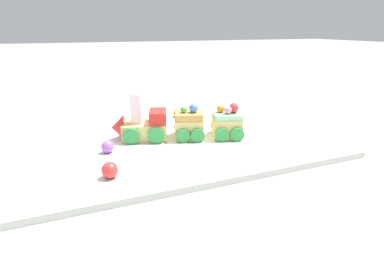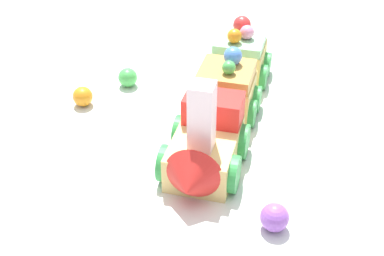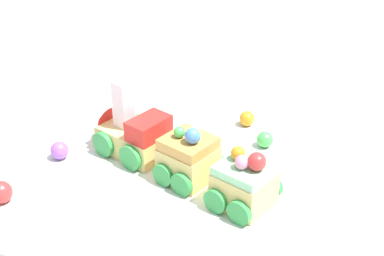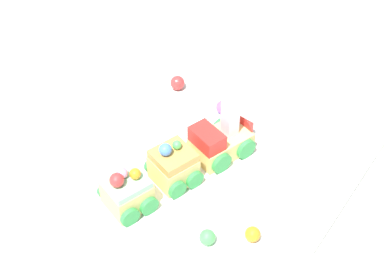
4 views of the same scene
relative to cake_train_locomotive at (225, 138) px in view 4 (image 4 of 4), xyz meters
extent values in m
plane|color=gray|center=(-0.08, 0.01, -0.04)|extent=(10.00, 10.00, 0.00)
cube|color=silver|center=(-0.08, 0.01, -0.03)|extent=(0.63, 0.44, 0.01)
cube|color=#E5C675|center=(-0.01, 0.00, -0.01)|extent=(0.11, 0.08, 0.04)
cube|color=red|center=(-0.04, 0.01, 0.02)|extent=(0.05, 0.06, 0.03)
cone|color=red|center=(0.05, -0.01, 0.00)|extent=(0.04, 0.06, 0.05)
cube|color=white|center=(0.01, 0.00, 0.02)|extent=(0.03, 0.03, 0.02)
cube|color=white|center=(0.01, 0.00, 0.04)|extent=(0.03, 0.03, 0.02)
cube|color=white|center=(0.01, 0.00, 0.06)|extent=(0.03, 0.03, 0.02)
cylinder|color=green|center=(0.01, -0.04, -0.01)|extent=(0.04, 0.02, 0.04)
cylinder|color=green|center=(0.03, 0.03, -0.01)|extent=(0.04, 0.02, 0.04)
cylinder|color=green|center=(-0.04, -0.02, -0.01)|extent=(0.04, 0.02, 0.04)
cylinder|color=green|center=(-0.02, 0.04, -0.01)|extent=(0.04, 0.02, 0.04)
cube|color=#E5C675|center=(-0.10, 0.03, -0.01)|extent=(0.07, 0.07, 0.04)
cube|color=#CC9347|center=(-0.10, 0.03, 0.02)|extent=(0.07, 0.07, 0.01)
sphere|color=#4C84E0|center=(-0.11, 0.04, 0.04)|extent=(0.02, 0.02, 0.02)
sphere|color=#4CBC56|center=(-0.09, 0.03, 0.04)|extent=(0.02, 0.02, 0.01)
cylinder|color=green|center=(-0.09, -0.01, -0.01)|extent=(0.03, 0.02, 0.03)
cylinder|color=green|center=(-0.07, 0.06, -0.01)|extent=(0.03, 0.02, 0.03)
cylinder|color=green|center=(-0.12, 0.00, -0.01)|extent=(0.03, 0.02, 0.03)
cylinder|color=green|center=(-0.11, 0.07, -0.01)|extent=(0.03, 0.02, 0.03)
cube|color=#E5C675|center=(-0.18, 0.05, -0.01)|extent=(0.07, 0.07, 0.04)
cube|color=#93DBA3|center=(-0.18, 0.05, 0.02)|extent=(0.07, 0.07, 0.01)
sphere|color=red|center=(-0.19, 0.06, 0.04)|extent=(0.03, 0.03, 0.02)
sphere|color=pink|center=(-0.18, 0.06, 0.03)|extent=(0.02, 0.02, 0.02)
sphere|color=orange|center=(-0.17, 0.05, 0.03)|extent=(0.02, 0.02, 0.02)
cylinder|color=green|center=(-0.17, 0.02, -0.01)|extent=(0.03, 0.02, 0.03)
cylinder|color=green|center=(-0.15, 0.08, -0.01)|extent=(0.03, 0.02, 0.03)
cylinder|color=green|center=(-0.21, 0.03, -0.01)|extent=(0.03, 0.02, 0.03)
cylinder|color=green|center=(-0.19, 0.09, -0.01)|extent=(0.03, 0.02, 0.03)
sphere|color=#9956C6|center=(0.08, 0.05, -0.02)|extent=(0.02, 0.02, 0.02)
sphere|color=red|center=(0.09, 0.16, -0.01)|extent=(0.03, 0.03, 0.03)
sphere|color=orange|center=(-0.13, -0.13, -0.02)|extent=(0.02, 0.02, 0.02)
sphere|color=#4CBC56|center=(-0.17, -0.08, -0.02)|extent=(0.02, 0.02, 0.02)
camera|label=1|loc=(0.12, 0.61, 0.20)|focal=28.00mm
camera|label=2|loc=(0.40, -0.03, 0.30)|focal=50.00mm
camera|label=3|loc=(-0.32, 0.54, 0.36)|focal=50.00mm
camera|label=4|loc=(-0.54, -0.32, 0.60)|focal=50.00mm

